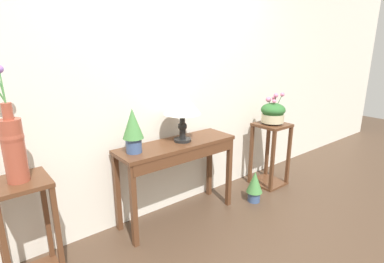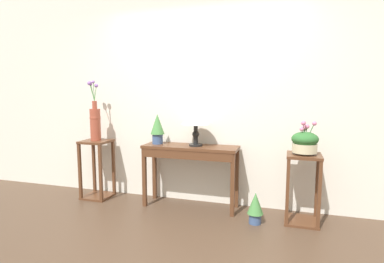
{
  "view_description": "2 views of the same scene",
  "coord_description": "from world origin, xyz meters",
  "px_view_note": "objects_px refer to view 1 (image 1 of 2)",
  "views": [
    {
      "loc": [
        -1.65,
        -1.0,
        1.64
      ],
      "look_at": [
        0.14,
        1.25,
        0.82
      ],
      "focal_mm": 28.25,
      "sensor_mm": 36.0,
      "label": 1
    },
    {
      "loc": [
        1.03,
        -2.41,
        1.43
      ],
      "look_at": [
        -0.07,
        1.16,
        0.95
      ],
      "focal_mm": 29.3,
      "sensor_mm": 36.0,
      "label": 2
    }
  ],
  "objects_px": {
    "pedestal_stand_left": "(28,232)",
    "planter_bowl_wide_right": "(273,112)",
    "table_lamp": "(182,105)",
    "pedestal_stand_right": "(270,154)",
    "potted_plant_floor": "(255,185)",
    "console_table": "(178,155)",
    "flower_vase_tall_left": "(12,143)",
    "potted_plant_on_console": "(133,129)"
  },
  "relations": [
    {
      "from": "potted_plant_on_console",
      "to": "flower_vase_tall_left",
      "type": "distance_m",
      "value": 0.87
    },
    {
      "from": "planter_bowl_wide_right",
      "to": "console_table",
      "type": "bearing_deg",
      "value": 177.0
    },
    {
      "from": "flower_vase_tall_left",
      "to": "pedestal_stand_left",
      "type": "bearing_deg",
      "value": -36.34
    },
    {
      "from": "pedestal_stand_left",
      "to": "potted_plant_floor",
      "type": "bearing_deg",
      "value": -6.45
    },
    {
      "from": "flower_vase_tall_left",
      "to": "planter_bowl_wide_right",
      "type": "height_order",
      "value": "flower_vase_tall_left"
    },
    {
      "from": "pedestal_stand_left",
      "to": "pedestal_stand_right",
      "type": "relative_size",
      "value": 1.03
    },
    {
      "from": "flower_vase_tall_left",
      "to": "potted_plant_floor",
      "type": "distance_m",
      "value": 2.31
    },
    {
      "from": "table_lamp",
      "to": "pedestal_stand_right",
      "type": "height_order",
      "value": "table_lamp"
    },
    {
      "from": "pedestal_stand_right",
      "to": "pedestal_stand_left",
      "type": "bearing_deg",
      "value": 178.79
    },
    {
      "from": "potted_plant_on_console",
      "to": "pedestal_stand_right",
      "type": "distance_m",
      "value": 1.84
    },
    {
      "from": "pedestal_stand_right",
      "to": "console_table",
      "type": "bearing_deg",
      "value": 176.99
    },
    {
      "from": "table_lamp",
      "to": "pedestal_stand_right",
      "type": "relative_size",
      "value": 0.62
    },
    {
      "from": "potted_plant_on_console",
      "to": "flower_vase_tall_left",
      "type": "height_order",
      "value": "flower_vase_tall_left"
    },
    {
      "from": "table_lamp",
      "to": "pedestal_stand_left",
      "type": "xyz_separation_m",
      "value": [
        -1.37,
        -0.04,
        -0.73
      ]
    },
    {
      "from": "pedestal_stand_left",
      "to": "planter_bowl_wide_right",
      "type": "xyz_separation_m",
      "value": [
        2.61,
        -0.05,
        0.51
      ]
    },
    {
      "from": "console_table",
      "to": "potted_plant_floor",
      "type": "relative_size",
      "value": 3.35
    },
    {
      "from": "pedestal_stand_left",
      "to": "planter_bowl_wide_right",
      "type": "height_order",
      "value": "planter_bowl_wide_right"
    },
    {
      "from": "planter_bowl_wide_right",
      "to": "potted_plant_on_console",
      "type": "bearing_deg",
      "value": 176.74
    },
    {
      "from": "console_table",
      "to": "table_lamp",
      "type": "bearing_deg",
      "value": 18.22
    },
    {
      "from": "console_table",
      "to": "pedestal_stand_right",
      "type": "relative_size",
      "value": 1.53
    },
    {
      "from": "console_table",
      "to": "planter_bowl_wide_right",
      "type": "height_order",
      "value": "planter_bowl_wide_right"
    },
    {
      "from": "pedestal_stand_right",
      "to": "potted_plant_floor",
      "type": "xyz_separation_m",
      "value": [
        -0.48,
        -0.19,
        -0.19
      ]
    },
    {
      "from": "pedestal_stand_left",
      "to": "pedestal_stand_right",
      "type": "distance_m",
      "value": 2.61
    },
    {
      "from": "console_table",
      "to": "potted_plant_floor",
      "type": "distance_m",
      "value": 0.98
    },
    {
      "from": "table_lamp",
      "to": "potted_plant_floor",
      "type": "bearing_deg",
      "value": -20.12
    },
    {
      "from": "console_table",
      "to": "pedestal_stand_left",
      "type": "xyz_separation_m",
      "value": [
        -1.3,
        -0.01,
        -0.26
      ]
    },
    {
      "from": "potted_plant_on_console",
      "to": "potted_plant_floor",
      "type": "relative_size",
      "value": 1.08
    },
    {
      "from": "planter_bowl_wide_right",
      "to": "pedestal_stand_left",
      "type": "bearing_deg",
      "value": 178.8
    },
    {
      "from": "pedestal_stand_right",
      "to": "potted_plant_floor",
      "type": "distance_m",
      "value": 0.55
    },
    {
      "from": "planter_bowl_wide_right",
      "to": "potted_plant_floor",
      "type": "xyz_separation_m",
      "value": [
        -0.48,
        -0.19,
        -0.71
      ]
    },
    {
      "from": "table_lamp",
      "to": "planter_bowl_wide_right",
      "type": "distance_m",
      "value": 1.26
    },
    {
      "from": "pedestal_stand_left",
      "to": "table_lamp",
      "type": "bearing_deg",
      "value": 1.5
    },
    {
      "from": "pedestal_stand_left",
      "to": "potted_plant_floor",
      "type": "relative_size",
      "value": 2.25
    },
    {
      "from": "flower_vase_tall_left",
      "to": "planter_bowl_wide_right",
      "type": "relative_size",
      "value": 2.17
    },
    {
      "from": "pedestal_stand_right",
      "to": "potted_plant_on_console",
      "type": "bearing_deg",
      "value": 176.73
    },
    {
      "from": "table_lamp",
      "to": "pedestal_stand_left",
      "type": "bearing_deg",
      "value": -178.5
    },
    {
      "from": "planter_bowl_wide_right",
      "to": "flower_vase_tall_left",
      "type": "bearing_deg",
      "value": 178.76
    },
    {
      "from": "potted_plant_floor",
      "to": "flower_vase_tall_left",
      "type": "bearing_deg",
      "value": 173.51
    },
    {
      "from": "console_table",
      "to": "planter_bowl_wide_right",
      "type": "relative_size",
      "value": 3.2
    },
    {
      "from": "pedestal_stand_left",
      "to": "flower_vase_tall_left",
      "type": "height_order",
      "value": "flower_vase_tall_left"
    },
    {
      "from": "potted_plant_on_console",
      "to": "flower_vase_tall_left",
      "type": "bearing_deg",
      "value": -177.18
    },
    {
      "from": "pedestal_stand_left",
      "to": "flower_vase_tall_left",
      "type": "distance_m",
      "value": 0.66
    }
  ]
}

